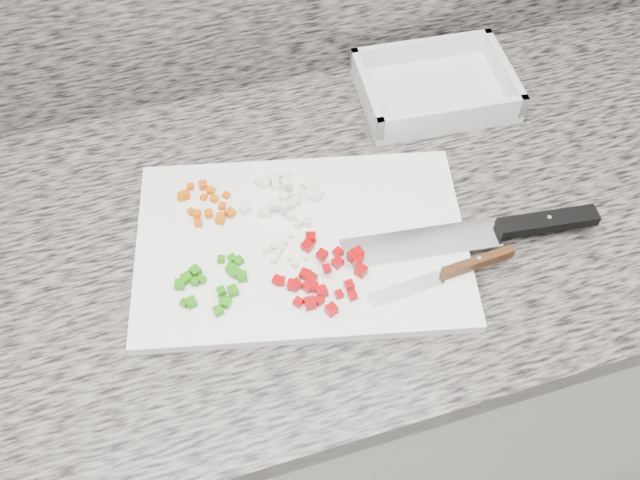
# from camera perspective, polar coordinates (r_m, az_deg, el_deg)

# --- Properties ---
(cabinet) EXTENTS (3.92, 0.62, 0.86)m
(cabinet) POSITION_cam_1_polar(r_m,az_deg,el_deg) (1.39, -4.19, -11.05)
(cabinet) COLOR silver
(cabinet) RESTS_ON ground
(countertop) EXTENTS (3.96, 0.64, 0.04)m
(countertop) POSITION_cam_1_polar(r_m,az_deg,el_deg) (1.00, -5.71, -0.26)
(countertop) COLOR slate
(countertop) RESTS_ON cabinet
(cutting_board) EXTENTS (0.50, 0.39, 0.01)m
(cutting_board) POSITION_cam_1_polar(r_m,az_deg,el_deg) (0.97, -1.48, -0.31)
(cutting_board) COLOR white
(cutting_board) RESTS_ON countertop
(carrot_pile) EXTENTS (0.07, 0.08, 0.02)m
(carrot_pile) POSITION_cam_1_polar(r_m,az_deg,el_deg) (1.00, -9.05, 2.85)
(carrot_pile) COLOR #D35704
(carrot_pile) RESTS_ON cutting_board
(onion_pile) EXTENTS (0.12, 0.11, 0.02)m
(onion_pile) POSITION_cam_1_polar(r_m,az_deg,el_deg) (1.00, -2.55, 3.66)
(onion_pile) COLOR silver
(onion_pile) RESTS_ON cutting_board
(green_pepper_pile) EXTENTS (0.10, 0.09, 0.02)m
(green_pepper_pile) POSITION_cam_1_polar(r_m,az_deg,el_deg) (0.92, -8.35, -3.43)
(green_pepper_pile) COLOR #217D0B
(green_pepper_pile) RESTS_ON cutting_board
(red_pepper_pile) EXTENTS (0.13, 0.13, 0.02)m
(red_pepper_pile) POSITION_cam_1_polar(r_m,az_deg,el_deg) (0.92, 0.23, -2.87)
(red_pepper_pile) COLOR #A50205
(red_pepper_pile) RESTS_ON cutting_board
(garlic_pile) EXTENTS (0.05, 0.06, 0.01)m
(garlic_pile) POSITION_cam_1_polar(r_m,az_deg,el_deg) (0.95, -3.19, -0.82)
(garlic_pile) COLOR #F0E9B9
(garlic_pile) RESTS_ON cutting_board
(chef_knife) EXTENTS (0.36, 0.08, 0.02)m
(chef_knife) POSITION_cam_1_polar(r_m,az_deg,el_deg) (1.00, 14.54, 0.86)
(chef_knife) COLOR #BABBC1
(chef_knife) RESTS_ON cutting_board
(paring_knife) EXTENTS (0.21, 0.03, 0.02)m
(paring_knife) POSITION_cam_1_polar(r_m,az_deg,el_deg) (0.94, 11.11, -2.29)
(paring_knife) COLOR #BABBC1
(paring_knife) RESTS_ON cutting_board
(tray) EXTENTS (0.25, 0.19, 0.05)m
(tray) POSITION_cam_1_polar(r_m,az_deg,el_deg) (1.17, 9.17, 11.84)
(tray) COLOR silver
(tray) RESTS_ON countertop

